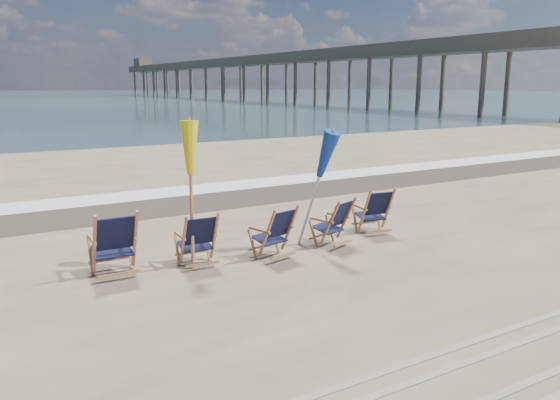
% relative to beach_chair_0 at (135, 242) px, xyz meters
% --- Properties ---
extents(surf_foam, '(200.00, 1.40, 0.01)m').
position_rel_beach_chair_0_xyz_m(surf_foam, '(2.70, 6.23, -0.55)').
color(surf_foam, silver).
rests_on(surf_foam, ground).
extents(wet_sand_strip, '(200.00, 2.60, 0.00)m').
position_rel_beach_chair_0_xyz_m(wet_sand_strip, '(2.70, 4.73, -0.55)').
color(wet_sand_strip, '#42362A').
rests_on(wet_sand_strip, ground).
extents(tire_tracks, '(80.00, 1.30, 0.01)m').
position_rel_beach_chair_0_xyz_m(tire_tracks, '(2.70, -4.87, -0.54)').
color(tire_tracks, gray).
rests_on(tire_tracks, ground).
extents(beach_chair_0, '(0.72, 0.81, 1.10)m').
position_rel_beach_chair_0_xyz_m(beach_chair_0, '(0.00, 0.00, 0.00)').
color(beach_chair_0, black).
rests_on(beach_chair_0, ground).
extents(beach_chair_1, '(0.64, 0.71, 0.95)m').
position_rel_beach_chair_0_xyz_m(beach_chair_1, '(1.26, -0.20, -0.07)').
color(beach_chair_1, black).
rests_on(beach_chair_1, ground).
extents(beach_chair_2, '(0.75, 0.81, 0.96)m').
position_rel_beach_chair_0_xyz_m(beach_chair_2, '(2.59, -0.41, -0.07)').
color(beach_chair_2, black).
rests_on(beach_chair_2, ground).
extents(beach_chair_3, '(0.79, 0.83, 0.94)m').
position_rel_beach_chair_0_xyz_m(beach_chair_3, '(3.89, -0.30, -0.08)').
color(beach_chair_3, black).
rests_on(beach_chair_3, ground).
extents(beach_chair_4, '(0.72, 0.79, 0.97)m').
position_rel_beach_chair_0_xyz_m(beach_chair_4, '(5.07, -0.13, -0.06)').
color(beach_chair_4, black).
rests_on(beach_chair_4, ground).
extents(umbrella_yellow, '(0.30, 0.30, 2.39)m').
position_rel_beach_chair_0_xyz_m(umbrella_yellow, '(0.90, -0.13, 1.30)').
color(umbrella_yellow, '#A56E4A').
rests_on(umbrella_yellow, ground).
extents(umbrella_blue, '(0.30, 0.30, 2.27)m').
position_rel_beach_chair_0_xyz_m(umbrella_blue, '(3.21, -0.20, 1.19)').
color(umbrella_blue, '#A5A5AD').
rests_on(umbrella_blue, ground).
extents(fishing_pier, '(4.40, 140.00, 9.30)m').
position_rel_beach_chair_0_xyz_m(fishing_pier, '(40.70, 71.93, 4.10)').
color(fishing_pier, brown).
rests_on(fishing_pier, ground).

